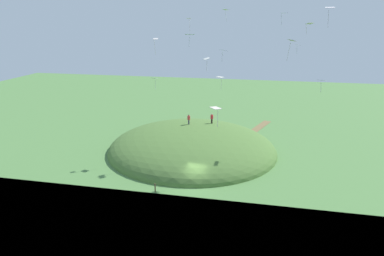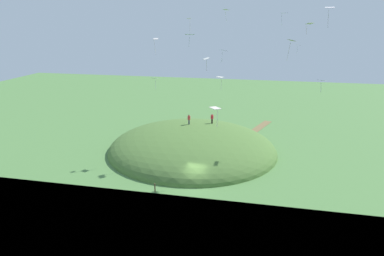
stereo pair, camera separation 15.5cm
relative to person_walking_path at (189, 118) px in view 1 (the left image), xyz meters
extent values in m
plane|color=#4F7D40|center=(-13.11, -3.61, -4.72)|extent=(160.00, 160.00, 0.00)
ellipsoid|color=#4D7234|center=(-1.93, -0.91, -4.72)|extent=(25.29, 26.82, 7.50)
cube|color=brown|center=(11.94, -11.46, -4.70)|extent=(9.98, 5.07, 0.04)
cube|color=#2C2946|center=(0.00, 0.00, -0.63)|extent=(0.28, 0.25, 0.79)
cylinder|color=#CD3836|center=(0.00, 0.00, 0.08)|extent=(0.62, 0.62, 0.62)
sphere|color=brown|center=(0.00, 0.00, 0.51)|extent=(0.24, 0.24, 0.24)
cube|color=black|center=(1.79, -3.54, -0.81)|extent=(0.19, 0.27, 0.79)
cylinder|color=red|center=(1.79, -3.54, -0.10)|extent=(0.54, 0.54, 0.63)
sphere|color=#9F785D|center=(1.79, -3.54, 0.33)|extent=(0.24, 0.24, 0.24)
cube|color=white|center=(-1.85, -15.78, 11.89)|extent=(0.74, 0.59, 0.11)
cylinder|color=white|center=(-2.13, -15.59, 11.21)|extent=(0.16, 0.04, 1.03)
cube|color=white|center=(-9.19, -2.09, 13.45)|extent=(1.05, 1.33, 0.10)
cylinder|color=white|center=(-9.42, -2.05, 12.56)|extent=(0.06, 0.15, 1.18)
cube|color=white|center=(-4.81, 4.04, 7.18)|extent=(0.79, 0.99, 0.18)
cylinder|color=white|center=(-4.92, 3.90, 6.27)|extent=(0.21, 0.09, 1.38)
cube|color=white|center=(-13.05, -17.12, 16.28)|extent=(0.73, 0.97, 0.13)
cylinder|color=white|center=(-13.34, -17.04, 15.20)|extent=(0.22, 0.21, 1.70)
cube|color=silver|center=(-17.52, -5.48, 11.50)|extent=(0.95, 0.82, 0.19)
cylinder|color=silver|center=(-17.31, -5.47, 10.78)|extent=(0.14, 0.08, 1.04)
cube|color=white|center=(-3.17, -13.40, 16.01)|extent=(1.22, 1.03, 0.04)
cylinder|color=white|center=(-3.46, -13.15, 15.11)|extent=(0.19, 0.16, 1.26)
cube|color=silver|center=(-7.09, 2.94, 12.79)|extent=(0.45, 0.65, 0.17)
cylinder|color=silver|center=(-6.89, 3.16, 11.67)|extent=(0.19, 0.16, 1.93)
cube|color=white|center=(-0.20, -0.08, 15.39)|extent=(0.72, 0.75, 0.08)
cylinder|color=white|center=(-0.47, -0.29, 14.35)|extent=(0.19, 0.04, 1.76)
cube|color=white|center=(-8.95, -5.88, 8.33)|extent=(1.06, 1.15, 0.04)
cylinder|color=white|center=(-8.82, -6.06, 7.38)|extent=(0.23, 0.04, 1.42)
cube|color=silver|center=(-12.00, -13.86, 13.03)|extent=(1.11, 0.97, 0.22)
cylinder|color=silver|center=(-12.05, -13.64, 11.83)|extent=(0.13, 0.27, 1.94)
cube|color=white|center=(-10.89, -17.61, 8.65)|extent=(0.97, 1.05, 0.14)
cylinder|color=white|center=(-10.74, -17.66, 7.84)|extent=(0.15, 0.15, 1.18)
cube|color=silver|center=(-7.73, -16.12, 14.74)|extent=(1.05, 1.09, 0.20)
cylinder|color=silver|center=(-7.64, -15.83, 13.99)|extent=(0.16, 0.16, 1.03)
cube|color=silver|center=(-19.71, -6.74, 7.14)|extent=(1.31, 1.28, 0.06)
cylinder|color=silver|center=(-19.58, -6.94, 6.05)|extent=(0.27, 0.06, 1.63)
cube|color=white|center=(0.06, -5.45, 16.58)|extent=(1.19, 1.14, 0.16)
cylinder|color=white|center=(0.30, -5.50, 15.62)|extent=(0.23, 0.25, 1.42)
cube|color=white|center=(-10.66, -6.40, 11.77)|extent=(1.12, 1.02, 0.17)
cylinder|color=white|center=(-10.48, -6.25, 10.93)|extent=(0.13, 0.09, 1.22)
cylinder|color=brown|center=(-16.06, 0.83, -4.16)|extent=(0.14, 0.14, 1.11)
camera|label=1|loc=(-49.37, -10.31, 14.95)|focal=30.28mm
camera|label=2|loc=(-49.34, -10.47, 14.95)|focal=30.28mm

